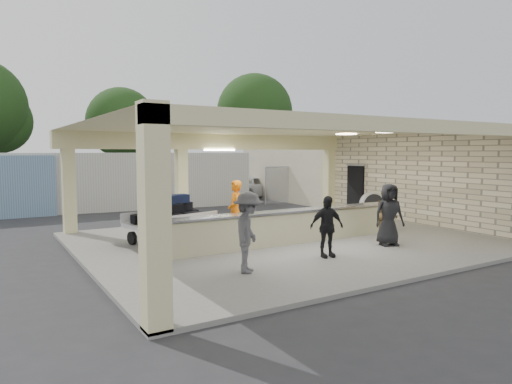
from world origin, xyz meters
TOP-DOWN VIEW (x-y plane):
  - ground at (0.00, 0.00)m, footprint 120.00×120.00m
  - pavilion at (0.21, 0.66)m, footprint 12.01×10.00m
  - baggage_counter at (0.00, -0.50)m, footprint 8.20×0.58m
  - luggage_cart at (-3.27, 1.38)m, footprint 2.70×2.01m
  - drum_fan at (5.50, 1.77)m, footprint 1.02×0.64m
  - baggage_handler at (-1.47, 0.58)m, footprint 0.58×0.76m
  - passenger_a at (2.59, -1.69)m, footprint 0.81×0.80m
  - passenger_b at (-0.47, -2.49)m, footprint 0.98×0.52m
  - passenger_c at (-2.96, -2.75)m, footprint 1.07×1.17m
  - passenger_d at (2.04, -2.28)m, footprint 0.95×0.64m
  - car_white_a at (6.30, 12.64)m, footprint 4.95×3.69m
  - car_white_b at (12.22, 13.33)m, footprint 4.97×3.81m
  - car_dark at (4.79, 15.93)m, footprint 4.61×4.37m
  - container_white at (-1.98, 11.33)m, footprint 12.94×3.66m
  - fence at (11.00, 9.00)m, footprint 12.06×0.06m
  - tree_mid at (2.32, 26.16)m, footprint 6.00×5.60m
  - tree_right at (14.32, 25.16)m, footprint 7.20×7.00m
  - adjacent_building at (9.50, 10.00)m, footprint 6.00×8.00m

SIDE VIEW (x-z plane):
  - ground at x=0.00m, z-range 0.00..0.00m
  - baggage_counter at x=0.00m, z-range 0.10..1.08m
  - car_white_a at x=6.30m, z-range 0.00..1.28m
  - drum_fan at x=5.50m, z-range 0.14..1.22m
  - car_white_b at x=12.22m, z-range 0.00..1.49m
  - car_dark at x=4.79m, z-range 0.00..1.57m
  - luggage_cart at x=-3.27m, z-range 0.15..1.57m
  - passenger_b at x=-0.47m, z-range 0.10..1.68m
  - passenger_a at x=2.59m, z-range 0.10..1.73m
  - passenger_d at x=2.04m, z-range 0.10..1.90m
  - passenger_c at x=-2.96m, z-range 0.10..1.92m
  - baggage_handler at x=-1.47m, z-range 0.10..1.95m
  - fence at x=11.00m, z-range 0.04..2.07m
  - pavilion at x=0.21m, z-range -0.43..3.12m
  - container_white at x=-1.98m, z-range 0.00..2.77m
  - adjacent_building at x=9.50m, z-range 0.00..3.20m
  - tree_mid at x=2.32m, z-range 0.96..8.96m
  - tree_right at x=14.32m, z-range 1.21..11.21m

